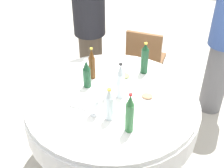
% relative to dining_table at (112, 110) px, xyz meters
% --- Properties ---
extents(ground_plane, '(10.00, 10.00, 0.00)m').
position_rel_dining_table_xyz_m(ground_plane, '(0.00, 0.00, -0.59)').
color(ground_plane, '#B7B2A8').
extents(dining_table, '(1.45, 1.45, 0.74)m').
position_rel_dining_table_xyz_m(dining_table, '(0.00, 0.00, 0.00)').
color(dining_table, white).
rests_on(dining_table, ground_plane).
extents(bottle_brown_south, '(0.06, 0.06, 0.30)m').
position_rel_dining_table_xyz_m(bottle_brown_south, '(-0.26, 0.21, 0.29)').
color(bottle_brown_south, '#593314').
rests_on(bottle_brown_south, dining_table).
extents(bottle_clear_west, '(0.06, 0.06, 0.27)m').
position_rel_dining_table_xyz_m(bottle_clear_west, '(0.07, -0.26, 0.27)').
color(bottle_clear_west, silver).
rests_on(bottle_clear_west, dining_table).
extents(bottle_dark_green_left, '(0.07, 0.07, 0.26)m').
position_rel_dining_table_xyz_m(bottle_dark_green_left, '(-0.25, 0.07, 0.27)').
color(bottle_dark_green_left, '#194728').
rests_on(bottle_dark_green_left, dining_table).
extents(bottle_clear_outer, '(0.06, 0.06, 0.32)m').
position_rel_dining_table_xyz_m(bottle_clear_outer, '(0.06, 0.02, 0.29)').
color(bottle_clear_outer, silver).
rests_on(bottle_clear_outer, dining_table).
extents(bottle_dark_green_inner, '(0.07, 0.07, 0.30)m').
position_rel_dining_table_xyz_m(bottle_dark_green_inner, '(0.15, 0.45, 0.29)').
color(bottle_dark_green_inner, '#194728').
rests_on(bottle_dark_green_inner, dining_table).
extents(bottle_green_mid, '(0.06, 0.06, 0.33)m').
position_rel_dining_table_xyz_m(bottle_green_mid, '(0.25, -0.33, 0.30)').
color(bottle_green_mid, '#2D6B38').
rests_on(bottle_green_mid, dining_table).
extents(wine_glass_outer, '(0.07, 0.07, 0.14)m').
position_rel_dining_table_xyz_m(wine_glass_outer, '(-0.05, -0.26, 0.25)').
color(wine_glass_outer, white).
rests_on(wine_glass_outer, dining_table).
extents(wine_glass_inner, '(0.07, 0.07, 0.14)m').
position_rel_dining_table_xyz_m(wine_glass_inner, '(-0.03, -0.04, 0.24)').
color(wine_glass_inner, white).
rests_on(wine_glass_inner, dining_table).
extents(plate_far, '(0.20, 0.20, 0.04)m').
position_rel_dining_table_xyz_m(plate_far, '(0.28, 0.07, 0.16)').
color(plate_far, white).
rests_on(plate_far, dining_table).
extents(plate_east, '(0.26, 0.26, 0.04)m').
position_rel_dining_table_xyz_m(plate_east, '(-0.00, 0.29, 0.16)').
color(plate_east, white).
rests_on(plate_east, dining_table).
extents(spoon_west, '(0.18, 0.02, 0.00)m').
position_rel_dining_table_xyz_m(spoon_west, '(-0.49, 0.12, 0.15)').
color(spoon_west, silver).
rests_on(spoon_west, dining_table).
extents(knife_left, '(0.18, 0.03, 0.00)m').
position_rel_dining_table_xyz_m(knife_left, '(0.02, 0.58, 0.15)').
color(knife_left, silver).
rests_on(knife_left, dining_table).
extents(folded_napkin, '(0.17, 0.17, 0.02)m').
position_rel_dining_table_xyz_m(folded_napkin, '(-0.19, -0.15, 0.16)').
color(folded_napkin, white).
rests_on(folded_napkin, dining_table).
extents(person_south, '(0.34, 0.34, 1.66)m').
position_rel_dining_table_xyz_m(person_south, '(-0.56, 0.85, 0.28)').
color(person_south, '#4C3F33').
rests_on(person_south, ground_plane).
extents(person_outer, '(0.34, 0.34, 1.59)m').
position_rel_dining_table_xyz_m(person_outer, '(0.83, 1.10, 0.24)').
color(person_outer, slate).
rests_on(person_outer, ground_plane).
extents(chair_north, '(0.40, 0.40, 0.87)m').
position_rel_dining_table_xyz_m(chair_north, '(0.01, 1.10, -0.07)').
color(chair_north, brown).
rests_on(chair_north, ground_plane).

